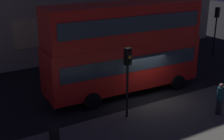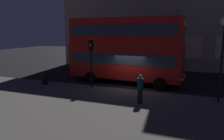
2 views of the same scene
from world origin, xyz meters
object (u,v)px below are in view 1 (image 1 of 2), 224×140
(double_decker_bus, at_px, (123,45))
(traffic_light_near_kerb, at_px, (128,68))
(pedestrian, at_px, (220,99))
(traffic_light_far_side, at_px, (216,21))
(litter_bin, at_px, (54,133))

(double_decker_bus, relative_size, traffic_light_near_kerb, 2.66)
(double_decker_bus, height_order, traffic_light_near_kerb, double_decker_bus)
(double_decker_bus, relative_size, pedestrian, 5.66)
(traffic_light_far_side, bearing_deg, traffic_light_near_kerb, 24.72)
(litter_bin, bearing_deg, traffic_light_near_kerb, 4.84)
(double_decker_bus, relative_size, traffic_light_far_side, 2.38)
(double_decker_bus, height_order, litter_bin, double_decker_bus)
(traffic_light_near_kerb, height_order, traffic_light_far_side, traffic_light_far_side)
(traffic_light_near_kerb, xyz_separation_m, traffic_light_far_side, (12.65, 5.83, 0.18))
(traffic_light_far_side, bearing_deg, litter_bin, 20.24)
(traffic_light_near_kerb, height_order, pedestrian, traffic_light_near_kerb)
(double_decker_bus, bearing_deg, traffic_light_near_kerb, -116.24)
(pedestrian, bearing_deg, traffic_light_near_kerb, 135.29)
(traffic_light_near_kerb, distance_m, litter_bin, 4.67)
(traffic_light_far_side, xyz_separation_m, litter_bin, (-16.73, -6.17, -2.43))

